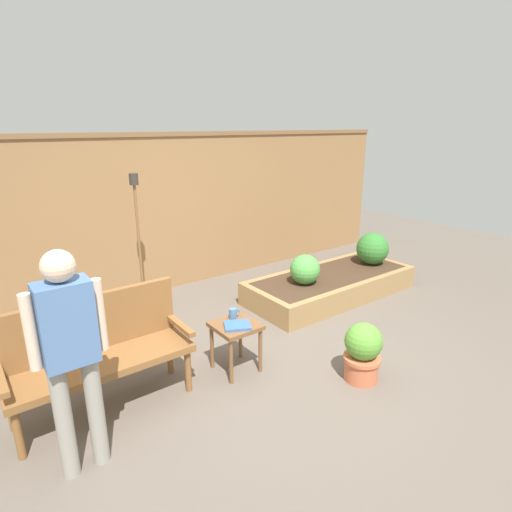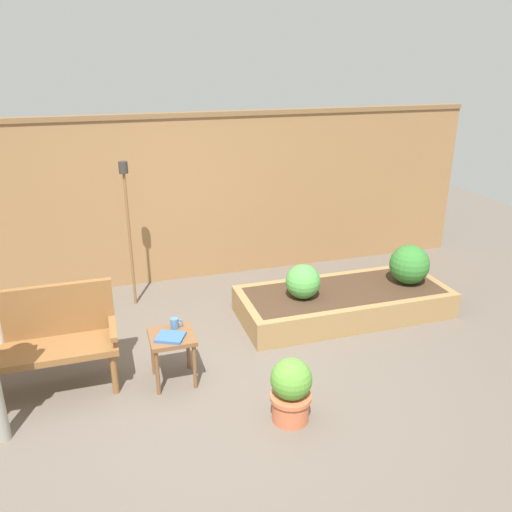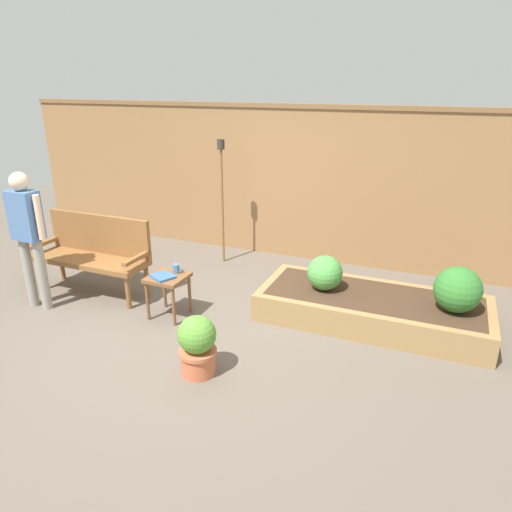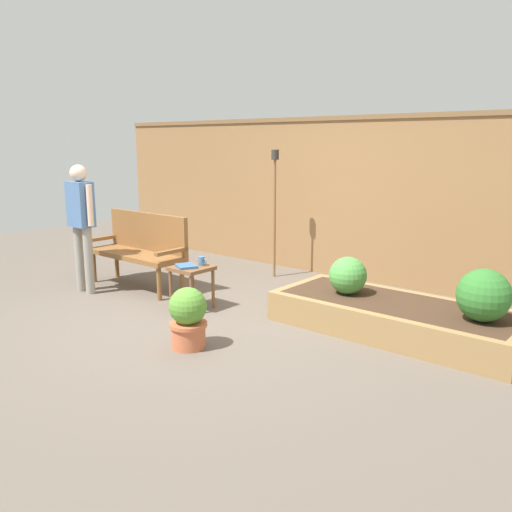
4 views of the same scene
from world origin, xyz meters
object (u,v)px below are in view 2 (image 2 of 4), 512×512
cup_on_table (175,323)px  tiki_torch (127,210)px  shrub_far_corner (409,265)px  side_table (172,343)px  potted_boxwood (291,389)px  garden_bench (30,335)px  shrub_near_bench (303,282)px  book_on_table (170,337)px

cup_on_table → tiki_torch: (-0.25, 1.62, 0.65)m
cup_on_table → tiki_torch: bearing=98.7°
shrub_far_corner → cup_on_table: bearing=-168.0°
shrub_far_corner → side_table: bearing=-166.1°
tiki_torch → shrub_far_corner: bearing=-18.3°
side_table → tiki_torch: (-0.20, 1.73, 0.78)m
side_table → potted_boxwood: 1.17m
potted_boxwood → tiki_torch: size_ratio=0.32×
garden_bench → cup_on_table: 1.24m
garden_bench → tiki_torch: size_ratio=0.84×
garden_bench → shrub_near_bench: size_ratio=3.76×
side_table → book_on_table: 0.11m
garden_bench → cup_on_table: garden_bench is taller
garden_bench → book_on_table: (1.17, -0.30, -0.05)m
potted_boxwood → shrub_far_corner: shrub_far_corner is taller
tiki_torch → side_table: bearing=-83.5°
garden_bench → book_on_table: size_ratio=6.09×
shrub_near_bench → tiki_torch: (-1.75, 1.02, 0.69)m
potted_boxwood → book_on_table: bearing=137.7°
side_table → cup_on_table: 0.18m
side_table → tiki_torch: bearing=96.5°
potted_boxwood → shrub_near_bench: (0.72, 1.54, 0.20)m
side_table → shrub_far_corner: (2.88, 0.71, 0.13)m
cup_on_table → tiki_torch: 1.76m
cup_on_table → shrub_near_bench: shrub_near_bench is taller
shrub_near_bench → tiki_torch: tiki_torch is taller
shrub_far_corner → shrub_near_bench: bearing=180.0°
garden_bench → cup_on_table: bearing=-6.2°
book_on_table → potted_boxwood: 1.16m
potted_boxwood → shrub_near_bench: shrub_near_bench is taller
cup_on_table → book_on_table: (-0.07, -0.17, -0.04)m
potted_boxwood → tiki_torch: (-1.02, 2.56, 0.89)m
side_table → cup_on_table: cup_on_table is taller
cup_on_table → potted_boxwood: (0.78, -0.94, -0.24)m
side_table → tiki_torch: size_ratio=0.28×
cup_on_table → potted_boxwood: bearing=-50.4°
garden_bench → side_table: size_ratio=3.00×
book_on_table → shrub_near_bench: size_ratio=0.62×
side_table → shrub_far_corner: size_ratio=1.04×
potted_boxwood → cup_on_table: bearing=129.6°
book_on_table → shrub_far_corner: 3.00m
side_table → shrub_near_bench: 1.71m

